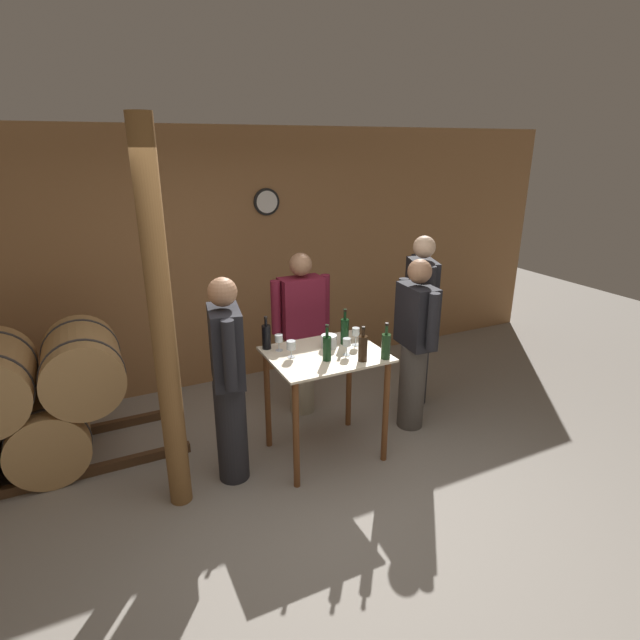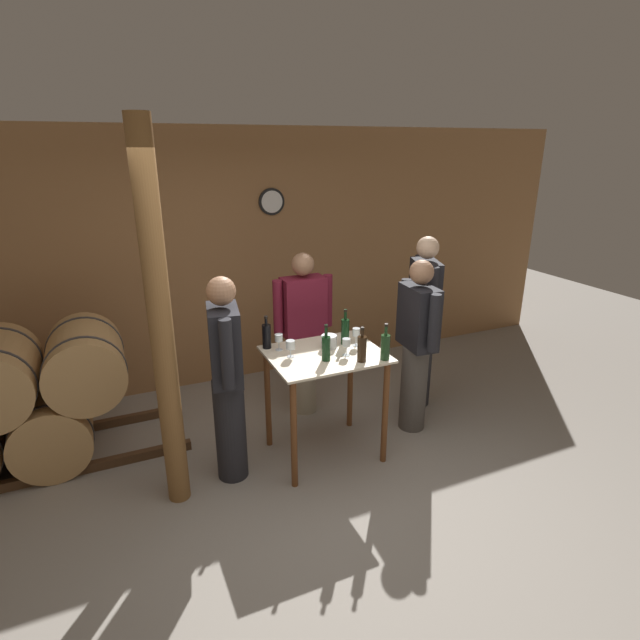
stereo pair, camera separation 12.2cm
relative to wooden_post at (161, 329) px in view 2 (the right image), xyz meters
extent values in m
plane|color=gray|center=(1.01, -0.66, -1.35)|extent=(14.00, 14.00, 0.00)
cube|color=#996B42|center=(1.01, 1.88, 0.00)|extent=(8.40, 0.05, 2.70)
cylinder|color=black|center=(1.42, 1.84, 0.59)|extent=(0.28, 0.03, 0.28)
cylinder|color=white|center=(1.42, 1.82, 0.59)|extent=(0.23, 0.01, 0.23)
cube|color=#4C331E|center=(-1.18, 0.61, -1.31)|extent=(2.74, 0.06, 0.08)
cube|color=#4C331E|center=(-1.18, 1.27, -1.31)|extent=(2.74, 0.06, 0.08)
cylinder|color=tan|center=(-0.86, 0.94, -1.05)|extent=(0.61, 0.83, 0.61)
cylinder|color=#38383D|center=(-0.86, 0.69, -1.05)|extent=(0.62, 0.03, 0.62)
cylinder|color=#38383D|center=(-0.86, 1.19, -1.05)|extent=(0.62, 0.03, 0.62)
cylinder|color=#38383D|center=(-1.18, 1.19, -0.53)|extent=(0.62, 0.03, 0.62)
cylinder|color=tan|center=(-0.54, 0.94, -0.53)|extent=(0.61, 0.83, 0.61)
cylinder|color=#38383D|center=(-0.54, 0.69, -0.53)|extent=(0.62, 0.03, 0.62)
cylinder|color=#38383D|center=(-0.54, 1.19, -0.53)|extent=(0.62, 0.03, 0.62)
cube|color=beige|center=(1.24, 0.07, -0.43)|extent=(0.92, 0.74, 0.02)
cylinder|color=brown|center=(0.84, -0.24, -0.89)|extent=(0.05, 0.05, 0.91)
cylinder|color=brown|center=(1.64, -0.24, -0.89)|extent=(0.05, 0.05, 0.91)
cylinder|color=brown|center=(0.84, 0.38, -0.89)|extent=(0.05, 0.05, 0.91)
cylinder|color=brown|center=(1.64, 0.38, -0.89)|extent=(0.05, 0.05, 0.91)
cylinder|color=brown|center=(0.00, 0.00, 0.00)|extent=(0.16, 0.16, 2.70)
cylinder|color=black|center=(0.85, 0.37, -0.32)|extent=(0.07, 0.07, 0.20)
cylinder|color=black|center=(0.85, 0.37, -0.18)|extent=(0.02, 0.02, 0.08)
cylinder|color=black|center=(0.85, 0.37, -0.15)|extent=(0.03, 0.03, 0.02)
cylinder|color=black|center=(1.19, -0.06, -0.32)|extent=(0.07, 0.07, 0.19)
cylinder|color=black|center=(1.19, -0.06, -0.18)|extent=(0.02, 0.02, 0.10)
cylinder|color=black|center=(1.19, -0.06, -0.14)|extent=(0.03, 0.03, 0.02)
cylinder|color=black|center=(1.43, -0.19, -0.32)|extent=(0.07, 0.07, 0.20)
cylinder|color=black|center=(1.43, -0.19, -0.18)|extent=(0.02, 0.02, 0.08)
cylinder|color=black|center=(1.43, -0.19, -0.15)|extent=(0.03, 0.03, 0.02)
cylinder|color=black|center=(1.47, 0.18, -0.31)|extent=(0.07, 0.07, 0.22)
cylinder|color=black|center=(1.47, 0.18, -0.16)|extent=(0.02, 0.02, 0.09)
cylinder|color=black|center=(1.47, 0.18, -0.12)|extent=(0.03, 0.03, 0.02)
cylinder|color=#193819|center=(1.61, -0.23, -0.32)|extent=(0.07, 0.07, 0.20)
cylinder|color=#193819|center=(1.61, -0.23, -0.17)|extent=(0.02, 0.02, 0.09)
cylinder|color=black|center=(1.61, -0.23, -0.13)|extent=(0.03, 0.03, 0.02)
cylinder|color=silver|center=(0.92, 0.28, -0.42)|extent=(0.06, 0.06, 0.00)
cylinder|color=silver|center=(0.92, 0.28, -0.38)|extent=(0.01, 0.01, 0.07)
cylinder|color=silver|center=(0.92, 0.28, -0.31)|extent=(0.06, 0.06, 0.06)
cylinder|color=silver|center=(0.96, 0.12, -0.42)|extent=(0.06, 0.06, 0.00)
cylinder|color=silver|center=(0.96, 0.12, -0.38)|extent=(0.01, 0.01, 0.06)
cylinder|color=silver|center=(0.96, 0.12, -0.32)|extent=(0.07, 0.07, 0.07)
cylinder|color=silver|center=(1.37, -0.04, -0.42)|extent=(0.06, 0.06, 0.00)
cylinder|color=silver|center=(1.37, -0.04, -0.38)|extent=(0.01, 0.01, 0.08)
cylinder|color=silver|center=(1.37, -0.04, -0.31)|extent=(0.06, 0.06, 0.06)
cylinder|color=silver|center=(1.54, 0.11, -0.42)|extent=(0.06, 0.06, 0.00)
cylinder|color=silver|center=(1.54, 0.11, -0.37)|extent=(0.01, 0.01, 0.09)
cylinder|color=silver|center=(1.54, 0.11, -0.30)|extent=(0.06, 0.06, 0.06)
cylinder|color=silver|center=(1.32, 0.16, -0.36)|extent=(0.13, 0.13, 0.11)
cylinder|color=#4C4742|center=(2.16, 0.12, -0.94)|extent=(0.24, 0.24, 0.82)
cube|color=black|center=(2.16, 0.12, -0.26)|extent=(0.25, 0.42, 0.55)
sphere|color=#9E7051|center=(2.16, 0.12, 0.15)|extent=(0.21, 0.21, 0.21)
cylinder|color=black|center=(2.18, 0.37, -0.23)|extent=(0.09, 0.09, 0.50)
cylinder|color=black|center=(2.14, -0.12, -0.23)|extent=(0.09, 0.09, 0.50)
cylinder|color=#B7AD93|center=(1.36, 0.83, -0.95)|extent=(0.24, 0.24, 0.81)
cube|color=maroon|center=(1.36, 0.83, -0.26)|extent=(0.40, 0.22, 0.56)
sphere|color=#9E7051|center=(1.36, 0.83, 0.14)|extent=(0.21, 0.21, 0.21)
cylinder|color=maroon|center=(1.61, 0.83, -0.24)|extent=(0.09, 0.09, 0.50)
cylinder|color=maroon|center=(1.11, 0.83, -0.24)|extent=(0.09, 0.09, 0.50)
cylinder|color=#232328|center=(2.47, 0.49, -0.89)|extent=(0.24, 0.24, 0.91)
cube|color=black|center=(2.47, 0.49, -0.15)|extent=(0.34, 0.45, 0.58)
sphere|color=beige|center=(2.47, 0.49, 0.26)|extent=(0.21, 0.21, 0.21)
cylinder|color=black|center=(2.56, 0.72, -0.12)|extent=(0.09, 0.09, 0.52)
cylinder|color=black|center=(2.39, 0.25, -0.12)|extent=(0.09, 0.09, 0.52)
cylinder|color=#232328|center=(0.44, 0.09, -0.93)|extent=(0.24, 0.24, 0.85)
cube|color=black|center=(0.44, 0.09, -0.22)|extent=(0.29, 0.43, 0.57)
sphere|color=#9E7051|center=(0.44, 0.09, 0.19)|extent=(0.21, 0.21, 0.21)
cylinder|color=black|center=(0.40, -0.15, -0.19)|extent=(0.09, 0.09, 0.51)
cylinder|color=black|center=(0.48, 0.34, -0.19)|extent=(0.09, 0.09, 0.51)
camera|label=1|loc=(-0.41, -3.23, 1.17)|focal=28.00mm
camera|label=2|loc=(-0.30, -3.28, 1.17)|focal=28.00mm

